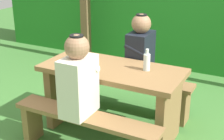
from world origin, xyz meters
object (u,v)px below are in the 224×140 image
cell_phone (87,60)px  bench_near (86,127)px  drinking_glass (94,62)px  picnic_table (112,88)px  bottle_left (147,62)px  bench_far (132,86)px  person_white_shirt (78,79)px  bottle_right (83,58)px  person_black_coat (140,49)px

cell_phone → bench_near: bearing=-52.5°
bench_near → drinking_glass: 0.66m
picnic_table → cell_phone: 0.40m
bottle_left → bench_far: bearing=127.7°
person_white_shirt → bottle_right: (-0.20, 0.39, 0.04)m
person_white_shirt → drinking_glass: (-0.12, 0.46, -0.02)m
picnic_table → bench_far: (0.00, 0.51, -0.17)m
person_black_coat → bottle_left: size_ratio=3.39×
person_white_shirt → person_black_coat: size_ratio=1.00×
drinking_glass → bottle_left: size_ratio=0.36×
bench_near → drinking_glass: size_ratio=18.16×
person_black_coat → bottle_right: person_black_coat is taller
person_black_coat → cell_phone: (-0.41, -0.45, -0.05)m
bottle_left → bottle_right: size_ratio=0.89×
drinking_glass → bottle_right: (-0.08, -0.07, 0.05)m
bench_far → cell_phone: cell_phone is taller
person_black_coat → bottle_left: person_black_coat is taller
person_white_shirt → person_black_coat: 1.02m
picnic_table → bottle_right: 0.43m
bench_near → person_black_coat: 1.11m
picnic_table → bench_near: picnic_table is taller
picnic_table → drinking_glass: bearing=-164.8°
cell_phone → bottle_left: bearing=10.3°
picnic_table → bench_far: bearing=90.0°
bench_near → person_black_coat: bearing=85.1°
picnic_table → person_black_coat: person_black_coat is taller
person_black_coat → bottle_right: bearing=-119.4°
picnic_table → drinking_glass: drinking_glass is taller
drinking_glass → bottle_left: bearing=14.7°
drinking_glass → cell_phone: drinking_glass is taller
picnic_table → bench_near: (0.00, -0.51, -0.17)m
drinking_glass → picnic_table: bearing=15.2°
bench_far → bottle_left: size_ratio=6.59×
bench_near → cell_phone: (-0.32, 0.56, 0.40)m
bench_near → bottle_right: size_ratio=5.88×
picnic_table → person_black_coat: (0.09, 0.50, 0.28)m
bottle_right → cell_phone: 0.20m
bench_far → bottle_left: (0.33, -0.42, 0.48)m
person_white_shirt → bottle_right: bearing=117.1°
bench_near → bottle_left: bearing=61.0°
person_black_coat → person_white_shirt: bearing=-98.4°
cell_phone → picnic_table: bearing=-1.8°
bottle_right → person_white_shirt: bearing=-62.9°
bench_far → person_white_shirt: person_white_shirt is taller
bench_far → cell_phone: size_ratio=10.00×
picnic_table → person_white_shirt: (-0.06, -0.50, 0.28)m
drinking_glass → bottle_right: 0.12m
bench_far → person_white_shirt: bearing=-93.5°
bottle_left → bottle_right: (-0.59, -0.20, 0.01)m
person_white_shirt → bottle_right: size_ratio=3.02×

